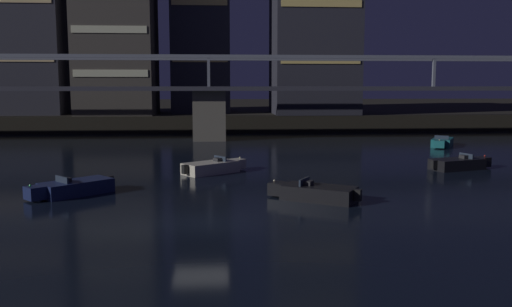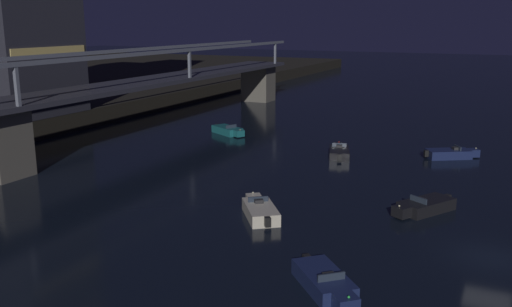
# 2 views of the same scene
# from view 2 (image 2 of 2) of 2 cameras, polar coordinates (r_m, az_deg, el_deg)

# --- Properties ---
(ground_plane) EXTENTS (400.00, 400.00, 0.00)m
(ground_plane) POSITION_cam_2_polar(r_m,az_deg,el_deg) (33.01, 22.99, -9.83)
(ground_plane) COLOR black
(speedboat_near_left) EXTENTS (4.84, 3.67, 1.16)m
(speedboat_near_left) POSITION_cam_2_polar(r_m,az_deg,el_deg) (38.89, 16.86, -5.18)
(speedboat_near_left) COLOR black
(speedboat_near_left) RESTS_ON ground
(speedboat_near_center) EXTENTS (3.58, 4.88, 1.16)m
(speedboat_near_center) POSITION_cam_2_polar(r_m,az_deg,el_deg) (62.78, -2.87, 2.37)
(speedboat_near_center) COLOR #196066
(speedboat_near_center) RESTS_ON ground
(speedboat_near_right) EXTENTS (5.14, 2.93, 1.16)m
(speedboat_near_right) POSITION_cam_2_polar(r_m,az_deg,el_deg) (52.84, 8.52, 0.13)
(speedboat_near_right) COLOR black
(speedboat_near_right) RESTS_ON ground
(speedboat_mid_left) EXTENTS (3.71, 4.83, 1.16)m
(speedboat_mid_left) POSITION_cam_2_polar(r_m,az_deg,el_deg) (54.78, 19.32, -0.02)
(speedboat_mid_left) COLOR #19234C
(speedboat_mid_left) RESTS_ON ground
(speedboat_mid_right) EXTENTS (4.70, 3.98, 1.16)m
(speedboat_mid_right) POSITION_cam_2_polar(r_m,az_deg,el_deg) (36.39, 0.40, -5.86)
(speedboat_mid_right) COLOR beige
(speedboat_mid_right) RESTS_ON ground
(speedboat_far_left) EXTENTS (4.49, 4.28, 1.16)m
(speedboat_far_left) POSITION_cam_2_polar(r_m,az_deg,el_deg) (27.15, 7.13, -12.96)
(speedboat_far_left) COLOR #19234C
(speedboat_far_left) RESTS_ON ground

